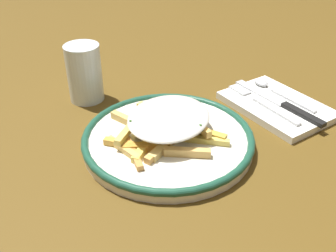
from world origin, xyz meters
TOP-DOWN VIEW (x-y plane):
  - ground_plane at (0.00, 0.00)m, footprint 2.60×2.60m
  - plate at (0.00, 0.00)m, footprint 0.28×0.28m
  - fries_heap at (0.00, 0.01)m, footprint 0.20×0.19m
  - napkin at (0.24, -0.03)m, footprint 0.15×0.20m
  - fork at (0.21, -0.02)m, footprint 0.03×0.18m
  - knife at (0.24, -0.05)m, footprint 0.03×0.21m
  - spoon at (0.27, 0.00)m, footprint 0.03×0.15m
  - water_glass at (-0.03, 0.22)m, footprint 0.07×0.07m

SIDE VIEW (x-z plane):
  - ground_plane at x=0.00m, z-range 0.00..0.00m
  - napkin at x=0.24m, z-range 0.00..0.01m
  - plate at x=0.00m, z-range 0.00..0.02m
  - fork at x=0.21m, z-range 0.01..0.02m
  - knife at x=0.24m, z-range 0.01..0.02m
  - spoon at x=0.27m, z-range 0.01..0.02m
  - fries_heap at x=0.00m, z-range 0.02..0.06m
  - water_glass at x=-0.03m, z-range 0.00..0.11m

